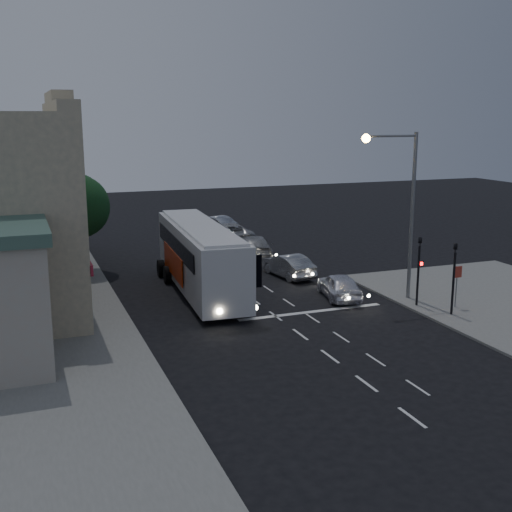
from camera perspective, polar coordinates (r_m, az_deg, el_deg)
name	(u,v)px	position (r m, az deg, el deg)	size (l,w,h in m)	color
ground	(292,328)	(30.90, 3.18, -6.41)	(120.00, 120.00, 0.00)	black
sidewalk_far	(2,309)	(36.10, -21.67, -4.42)	(12.00, 50.00, 0.12)	slate
road_markings	(288,306)	(34.28, 2.90, -4.50)	(8.00, 30.55, 0.01)	silver
tour_bus	(200,256)	(36.62, -4.97, 0.00)	(3.48, 13.00, 3.95)	silver
car_suv	(339,286)	(35.90, 7.40, -2.64)	(1.68, 4.18, 1.43)	silver
car_sedan_a	(288,265)	(40.40, 2.86, -0.85)	(1.54, 4.43, 1.46)	#A7A8A9
car_sedan_b	(254,246)	(46.13, -0.20, 0.87)	(2.15, 5.29, 1.54)	#989898
car_sedan_c	(227,233)	(51.51, -2.58, 2.09)	(2.63, 5.70, 1.58)	#A3A3A3
car_extra	(216,224)	(56.22, -3.60, 2.87)	(1.54, 4.41, 1.45)	#B1B3BB
traffic_signal_main	(419,263)	(34.57, 14.29, -0.59)	(0.25, 0.35, 4.10)	black
traffic_signal_side	(454,270)	(33.44, 17.21, -1.19)	(0.18, 0.15, 4.10)	black
regulatory_sign	(457,280)	(34.96, 17.45, -2.02)	(0.45, 0.12, 2.20)	slate
streetlight	(403,197)	(35.02, 12.90, 5.15)	(3.32, 0.44, 9.00)	slate
street_tree	(78,204)	(42.26, -15.56, 4.50)	(4.00, 4.00, 6.20)	black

